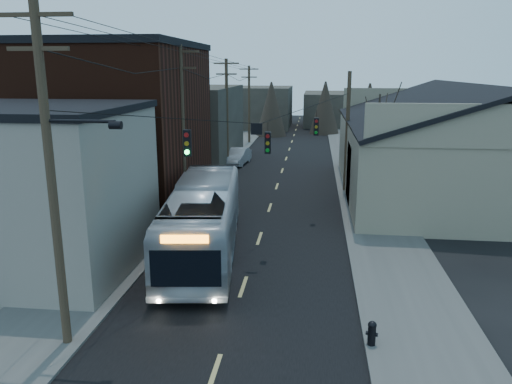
{
  "coord_description": "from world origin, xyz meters",
  "views": [
    {
      "loc": [
        2.72,
        -10.61,
        8.66
      ],
      "look_at": [
        0.05,
        12.05,
        3.0
      ],
      "focal_mm": 35.0,
      "sensor_mm": 36.0,
      "label": 1
    }
  ],
  "objects": [
    {
      "name": "road_surface",
      "position": [
        0.0,
        30.0,
        0.01
      ],
      "size": [
        9.0,
        110.0,
        0.02
      ],
      "primitive_type": "cube",
      "color": "black",
      "rests_on": "ground"
    },
    {
      "name": "sidewalk_left",
      "position": [
        -6.5,
        30.0,
        0.06
      ],
      "size": [
        4.0,
        110.0,
        0.12
      ],
      "primitive_type": "cube",
      "color": "#474744",
      "rests_on": "ground"
    },
    {
      "name": "sidewalk_right",
      "position": [
        6.5,
        30.0,
        0.06
      ],
      "size": [
        4.0,
        110.0,
        0.12
      ],
      "primitive_type": "cube",
      "color": "#474744",
      "rests_on": "ground"
    },
    {
      "name": "building_clapboard",
      "position": [
        -9.0,
        9.0,
        3.5
      ],
      "size": [
        8.0,
        8.0,
        7.0
      ],
      "primitive_type": "cube",
      "color": "gray",
      "rests_on": "ground"
    },
    {
      "name": "building_brick",
      "position": [
        -10.0,
        20.0,
        5.0
      ],
      "size": [
        10.0,
        12.0,
        10.0
      ],
      "primitive_type": "cube",
      "color": "black",
      "rests_on": "ground"
    },
    {
      "name": "building_left_far",
      "position": [
        -9.5,
        36.0,
        3.5
      ],
      "size": [
        9.0,
        14.0,
        7.0
      ],
      "primitive_type": "cube",
      "color": "#322E28",
      "rests_on": "ground"
    },
    {
      "name": "warehouse",
      "position": [
        13.0,
        25.0,
        2.7
      ],
      "size": [
        16.16,
        20.6,
        7.73
      ],
      "color": "gray",
      "rests_on": "ground"
    },
    {
      "name": "building_far_left",
      "position": [
        -6.0,
        65.0,
        3.0
      ],
      "size": [
        10.0,
        12.0,
        6.0
      ],
      "primitive_type": "cube",
      "color": "#322E28",
      "rests_on": "ground"
    },
    {
      "name": "building_far_right",
      "position": [
        7.0,
        70.0,
        2.5
      ],
      "size": [
        12.0,
        14.0,
        5.0
      ],
      "primitive_type": "cube",
      "color": "#322E28",
      "rests_on": "ground"
    },
    {
      "name": "bare_tree",
      "position": [
        6.5,
        20.0,
        3.6
      ],
      "size": [
        0.4,
        0.4,
        7.2
      ],
      "primitive_type": "cone",
      "color": "black",
      "rests_on": "ground"
    },
    {
      "name": "utility_lines",
      "position": [
        -3.11,
        24.14,
        4.95
      ],
      "size": [
        11.24,
        45.28,
        10.5
      ],
      "color": "#382B1E",
      "rests_on": "ground"
    },
    {
      "name": "bus",
      "position": [
        -2.41,
        11.53,
        1.73
      ],
      "size": [
        4.37,
        12.71,
        3.47
      ],
      "primitive_type": "imported",
      "rotation": [
        0.0,
        0.0,
        3.26
      ],
      "color": "#AAAFB6",
      "rests_on": "ground"
    },
    {
      "name": "parked_car",
      "position": [
        -4.3,
        34.5,
        0.75
      ],
      "size": [
        2.09,
        4.7,
        1.5
      ],
      "primitive_type": "imported",
      "rotation": [
        0.0,
        0.0,
        -0.11
      ],
      "color": "#919398",
      "rests_on": "ground"
    },
    {
      "name": "fire_hydrant",
      "position": [
        4.7,
        3.96,
        0.55
      ],
      "size": [
        0.4,
        0.28,
        0.81
      ],
      "rotation": [
        0.0,
        0.0,
        -0.27
      ],
      "color": "black",
      "rests_on": "sidewalk_right"
    }
  ]
}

